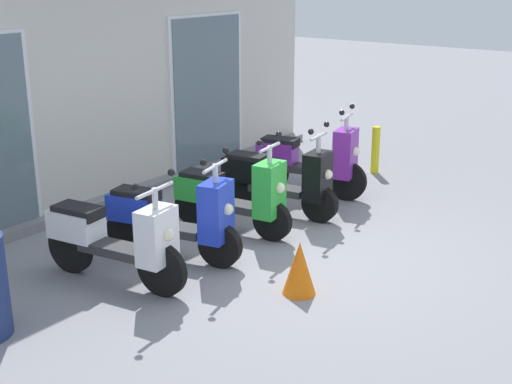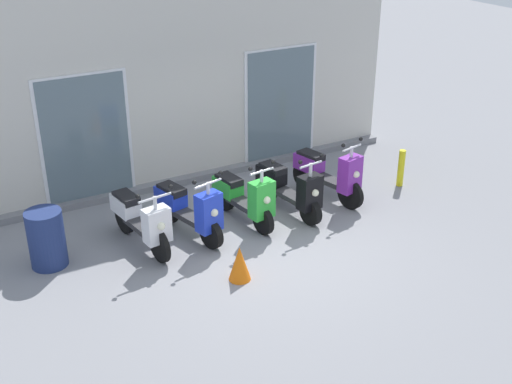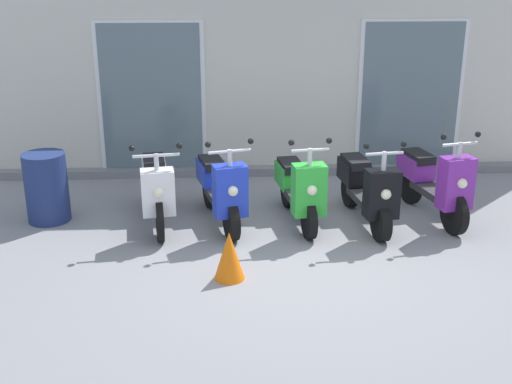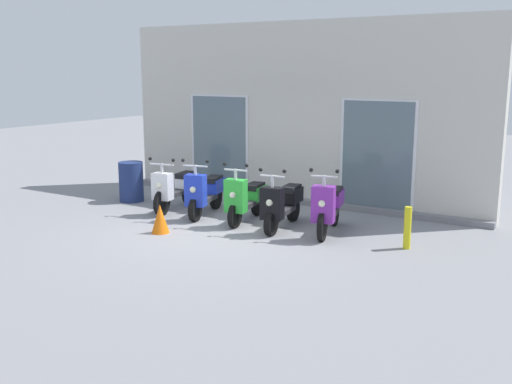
# 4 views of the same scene
# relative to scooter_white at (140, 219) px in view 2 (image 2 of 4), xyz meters

# --- Properties ---
(ground_plane) EXTENTS (40.00, 40.00, 0.00)m
(ground_plane) POSITION_rel_scooter_white_xyz_m (1.71, -0.95, -0.48)
(ground_plane) COLOR gray
(storefront_facade) EXTENTS (8.53, 0.50, 3.88)m
(storefront_facade) POSITION_rel_scooter_white_xyz_m (1.71, 2.08, 1.39)
(storefront_facade) COLOR beige
(storefront_facade) RESTS_ON ground_plane
(scooter_white) EXTENTS (0.62, 1.64, 1.17)m
(scooter_white) POSITION_rel_scooter_white_xyz_m (0.00, 0.00, 0.00)
(scooter_white) COLOR black
(scooter_white) RESTS_ON ground_plane
(scooter_blue) EXTENTS (0.72, 1.55, 1.21)m
(scooter_blue) POSITION_rel_scooter_white_xyz_m (0.79, -0.05, -0.01)
(scooter_blue) COLOR black
(scooter_blue) RESTS_ON ground_plane
(scooter_green) EXTENTS (0.57, 1.52, 1.21)m
(scooter_green) POSITION_rel_scooter_white_xyz_m (1.76, -0.06, -0.02)
(scooter_green) COLOR black
(scooter_green) RESTS_ON ground_plane
(scooter_black) EXTENTS (0.57, 1.59, 1.19)m
(scooter_black) POSITION_rel_scooter_white_xyz_m (2.59, -0.12, -0.02)
(scooter_black) COLOR black
(scooter_black) RESTS_ON ground_plane
(scooter_purple) EXTENTS (0.67, 1.59, 1.24)m
(scooter_purple) POSITION_rel_scooter_white_xyz_m (3.47, -0.02, 0.02)
(scooter_purple) COLOR black
(scooter_purple) RESTS_ON ground_plane
(curb_bollard) EXTENTS (0.12, 0.12, 0.70)m
(curb_bollard) POSITION_rel_scooter_white_xyz_m (4.95, -0.21, -0.13)
(curb_bollard) COLOR yellow
(curb_bollard) RESTS_ON ground_plane
(traffic_cone) EXTENTS (0.32, 0.32, 0.52)m
(traffic_cone) POSITION_rel_scooter_white_xyz_m (0.88, -1.55, -0.22)
(traffic_cone) COLOR orange
(traffic_cone) RESTS_ON ground_plane
(trash_bin) EXTENTS (0.53, 0.53, 0.88)m
(trash_bin) POSITION_rel_scooter_white_xyz_m (-1.38, 0.16, -0.04)
(trash_bin) COLOR navy
(trash_bin) RESTS_ON ground_plane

